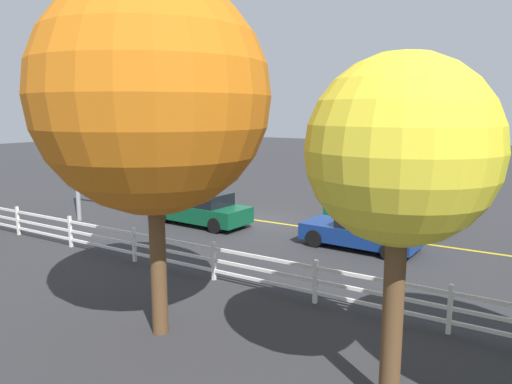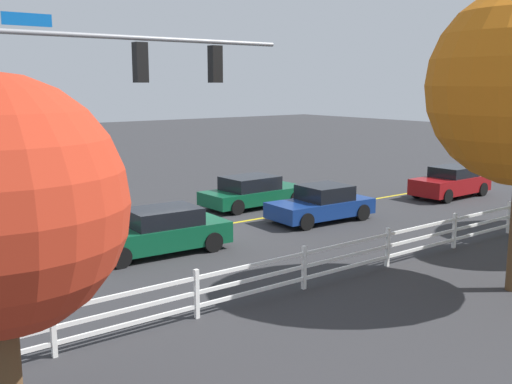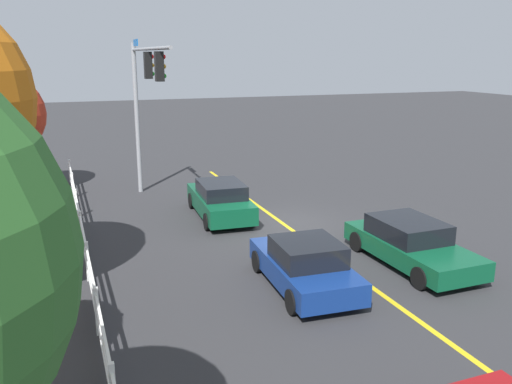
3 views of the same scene
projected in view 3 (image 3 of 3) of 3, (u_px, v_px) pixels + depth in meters
ground_plane at (283, 224)px, 20.47m from camera, size 120.00×120.00×0.00m
lane_center_stripe at (334, 260)px, 16.84m from camera, size 28.00×0.16×0.01m
signal_assembly at (144, 89)px, 21.88m from camera, size 8.02×0.38×6.80m
car_0 at (220, 200)px, 21.13m from camera, size 4.60×2.08×1.43m
car_1 at (410, 243)px, 16.40m from camera, size 4.72×2.06×1.35m
car_2 at (305, 265)px, 14.68m from camera, size 4.23×2.11×1.39m
white_rail_fence at (87, 260)px, 15.16m from camera, size 26.10×0.10×1.15m
tree_0 at (3, 115)px, 23.75m from camera, size 3.62×3.62×5.43m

